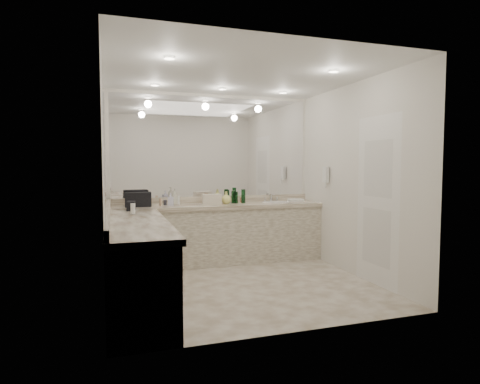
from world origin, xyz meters
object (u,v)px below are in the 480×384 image
object	(u,v)px
cream_cosmetic_case	(212,199)
soap_bottle_a	(175,197)
hand_towel	(296,200)
black_toiletry_bag	(138,199)
soap_bottle_c	(226,197)
sink	(276,203)
wall_phone	(326,175)
soap_bottle_b	(171,199)

from	to	relation	value
cream_cosmetic_case	soap_bottle_a	size ratio (longest dim) A/B	1.14
hand_towel	soap_bottle_a	distance (m)	1.97
black_toiletry_bag	soap_bottle_c	world-z (taller)	black_toiletry_bag
soap_bottle_c	black_toiletry_bag	bearing A→B (deg)	-179.52
sink	cream_cosmetic_case	bearing A→B (deg)	-178.00
hand_towel	wall_phone	bearing A→B (deg)	-66.65
sink	black_toiletry_bag	xyz separation A→B (m)	(-2.13, 0.01, 0.11)
soap_bottle_b	soap_bottle_c	distance (m)	0.85
wall_phone	hand_towel	size ratio (longest dim) A/B	1.01
sink	soap_bottle_b	bearing A→B (deg)	-179.45
soap_bottle_a	soap_bottle_b	xyz separation A→B (m)	(-0.07, -0.11, -0.03)
cream_cosmetic_case	hand_towel	size ratio (longest dim) A/B	1.16
wall_phone	soap_bottle_c	distance (m)	1.56
wall_phone	black_toiletry_bag	size ratio (longest dim) A/B	0.66
soap_bottle_b	wall_phone	bearing A→B (deg)	-12.01
sink	wall_phone	bearing A→B (deg)	-39.57
hand_towel	soap_bottle_b	distance (m)	2.04
black_toiletry_bag	cream_cosmetic_case	size ratio (longest dim) A/B	1.32
soap_bottle_b	soap_bottle_c	xyz separation A→B (m)	(0.85, 0.04, 0.00)
black_toiletry_bag	hand_towel	bearing A→B (deg)	0.69
black_toiletry_bag	wall_phone	bearing A→B (deg)	-10.60
wall_phone	hand_towel	distance (m)	0.73
cream_cosmetic_case	black_toiletry_bag	bearing A→B (deg)	-176.21
wall_phone	cream_cosmetic_case	world-z (taller)	wall_phone
sink	soap_bottle_c	distance (m)	0.82
cream_cosmetic_case	soap_bottle_a	xyz separation A→B (m)	(-0.54, 0.13, 0.04)
cream_cosmetic_case	soap_bottle_c	size ratio (longest dim) A/B	1.44
wall_phone	soap_bottle_a	world-z (taller)	wall_phone
cream_cosmetic_case	soap_bottle_b	size ratio (longest dim) A/B	1.51
hand_towel	soap_bottle_b	bearing A→B (deg)	-178.35
soap_bottle_a	soap_bottle_b	world-z (taller)	soap_bottle_a
wall_phone	black_toiletry_bag	bearing A→B (deg)	169.40
sink	soap_bottle_a	xyz separation A→B (m)	(-1.60, 0.09, 0.13)
sink	soap_bottle_a	size ratio (longest dim) A/B	1.83
black_toiletry_bag	soap_bottle_b	size ratio (longest dim) A/B	2.00
hand_towel	cream_cosmetic_case	bearing A→B (deg)	-176.81
wall_phone	soap_bottle_b	size ratio (longest dim) A/B	1.31
wall_phone	soap_bottle_a	bearing A→B (deg)	165.01
soap_bottle_a	sink	bearing A→B (deg)	-3.21
black_toiletry_bag	hand_towel	xyz separation A→B (m)	(2.50, 0.03, -0.08)
hand_towel	soap_bottle_a	xyz separation A→B (m)	(-1.97, 0.05, 0.10)
wall_phone	cream_cosmetic_case	bearing A→B (deg)	164.42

